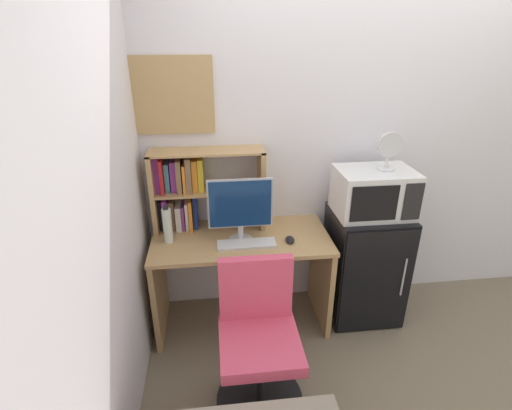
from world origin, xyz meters
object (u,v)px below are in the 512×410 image
Objects in this scene: keyboard at (247,244)px; desk_chair at (259,346)px; hutch_bookshelf at (191,188)px; wall_corkboard at (162,96)px; microwave at (374,192)px; monitor at (240,207)px; mini_fridge at (364,265)px; computer_mouse at (290,240)px; desk_fan at (389,149)px; water_bottle at (167,225)px.

keyboard is 0.44× the size of desk_chair.
hutch_bookshelf is 0.63m from wall_corkboard.
wall_corkboard is (-1.40, 0.27, 0.63)m from microwave.
monitor reaches higher than mini_fridge.
wall_corkboard is at bearing 144.80° from monitor.
hutch_bookshelf is at bearing 138.50° from keyboard.
computer_mouse reaches higher than keyboard.
wall_corkboard reaches higher than monitor.
desk_chair is 1.31× the size of wall_corkboard.
monitor is 0.85× the size of microwave.
microwave reaches higher than mini_fridge.
microwave is at bearing 3.98° from monitor.
desk_fan reaches higher than hutch_bookshelf.
wall_corkboard is (-0.50, 0.40, 0.90)m from keyboard.
computer_mouse is (0.33, -0.05, -0.23)m from monitor.
hutch_bookshelf is 8.48× the size of computer_mouse.
wall_corkboard is (-0.52, 0.95, 1.26)m from desk_chair.
desk_chair is (-0.88, -0.68, -0.04)m from mini_fridge.
hutch_bookshelf is at bearing 171.99° from desk_fan.
computer_mouse is 0.11× the size of mini_fridge.
water_bottle is 0.31× the size of mini_fridge.
mini_fridge is at bearing 10.93° from computer_mouse.
hutch_bookshelf is 0.41m from monitor.
keyboard is 1.11m from wall_corkboard.
microwave is 0.31m from desk_fan.
desk_chair is (-0.88, -0.68, -0.63)m from microwave.
keyboard is 4.22× the size of computer_mouse.
desk_fan is at bearing -2.42° from mini_fridge.
microwave reaches higher than desk_chair.
desk_chair is (-0.94, -0.67, -0.93)m from desk_fan.
monitor is at bearing -35.20° from wall_corkboard.
desk_fan is 0.30× the size of desk_chair.
monitor is 0.52× the size of mini_fridge.
water_bottle is (-0.48, 0.04, -0.13)m from monitor.
mini_fridge is at bearing -8.28° from hutch_bookshelf.
monitor is 0.88m from wall_corkboard.
desk_fan is at bearing 9.71° from computer_mouse.
water_bottle is 0.39× the size of wall_corkboard.
wall_corkboard reaches higher than mini_fridge.
desk_fan reaches higher than computer_mouse.
desk_fan is 1.52m from wall_corkboard.
hutch_bookshelf is at bearing 171.85° from microwave.
hutch_bookshelf is 1.13m from desk_chair.
wall_corkboard is at bearing 149.30° from hutch_bookshelf.
monitor is 1.08m from mini_fridge.
desk_fan reaches higher than mini_fridge.
wall_corkboard reaches higher than hutch_bookshelf.
monitor is 0.86m from desk_chair.
water_bottle is (-0.51, 0.11, 0.11)m from keyboard.
desk_fan is (1.47, 0.01, 0.47)m from water_bottle.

